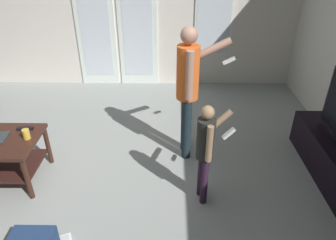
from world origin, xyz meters
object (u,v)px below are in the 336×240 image
(person_child, at_px, (206,147))
(dvd_remote_slim, at_px, (25,128))
(person_adult, at_px, (189,83))
(cup_by_laptop, at_px, (26,134))

(person_child, height_order, dvd_remote_slim, person_child)
(person_adult, bearing_deg, person_child, -80.25)
(dvd_remote_slim, bearing_deg, person_adult, 4.82)
(person_child, bearing_deg, dvd_remote_slim, 166.23)
(person_child, relative_size, dvd_remote_slim, 6.14)
(cup_by_laptop, xyz_separation_m, dvd_remote_slim, (-0.09, 0.18, -0.04))
(person_adult, distance_m, person_child, 0.83)
(dvd_remote_slim, bearing_deg, person_child, -19.00)
(person_child, height_order, cup_by_laptop, person_child)
(person_adult, relative_size, person_child, 1.46)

